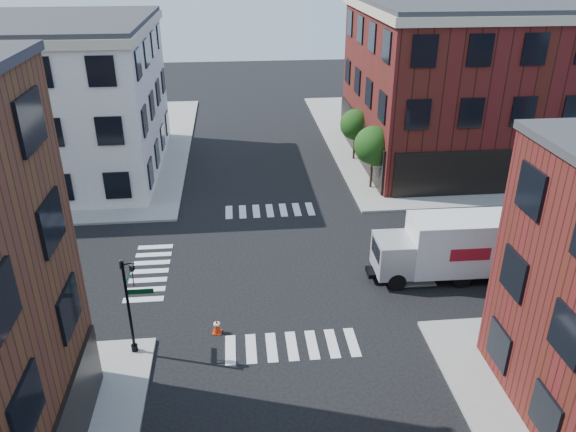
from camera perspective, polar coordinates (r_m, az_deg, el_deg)
The scene contains 10 objects.
ground at distance 31.09m, azimuth -0.96°, elevation -4.97°, with size 120.00×120.00×0.00m, color black.
sidewalk_ne at distance 55.25m, azimuth 19.53°, elevation 7.72°, with size 30.00×30.00×0.15m, color gray.
sidewalk_nw at distance 53.61m, azimuth -26.15°, elevation 6.00°, with size 30.00×30.00×0.15m, color gray.
building_ne at distance 49.25m, azimuth 22.36°, elevation 12.38°, with size 25.00×16.00×12.00m, color #481912.
building_nw at distance 46.99m, azimuth -27.02°, elevation 10.29°, with size 22.00×16.00×11.00m, color silver.
tree_near at distance 39.94m, azimuth 8.73°, elevation 6.93°, with size 2.69×2.69×4.49m.
tree_far at distance 45.58m, azimuth 6.92°, elevation 9.05°, with size 2.43×2.43×4.07m.
signal_pole at distance 24.29m, azimuth -15.80°, elevation -7.87°, with size 1.29×1.24×4.60m.
box_truck at distance 30.32m, azimuth 16.05°, elevation -3.05°, with size 7.66×2.46×3.44m.
traffic_cone at distance 26.11m, azimuth -7.24°, elevation -11.04°, with size 0.46×0.46×0.74m.
Camera 1 is at (-2.12, -26.59, 15.98)m, focal length 35.00 mm.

